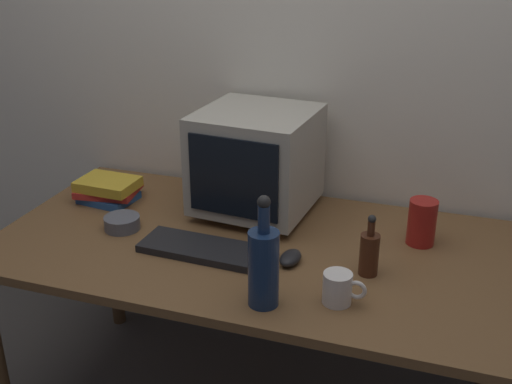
% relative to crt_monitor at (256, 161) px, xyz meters
% --- Properties ---
extents(back_wall, '(4.00, 0.08, 2.50)m').
position_rel_crt_monitor_xyz_m(back_wall, '(0.08, 0.27, 0.33)').
color(back_wall, silver).
rests_on(back_wall, ground).
extents(desk, '(1.69, 0.87, 0.73)m').
position_rel_crt_monitor_xyz_m(desk, '(0.08, -0.23, -0.27)').
color(desk, brown).
rests_on(desk, ground).
extents(crt_monitor, '(0.41, 0.41, 0.37)m').
position_rel_crt_monitor_xyz_m(crt_monitor, '(0.00, 0.00, 0.00)').
color(crt_monitor, '#B2AD9E').
rests_on(crt_monitor, desk).
extents(keyboard, '(0.43, 0.17, 0.02)m').
position_rel_crt_monitor_xyz_m(keyboard, '(-0.05, -0.34, -0.18)').
color(keyboard, black).
rests_on(keyboard, desk).
extents(computer_mouse, '(0.07, 0.11, 0.04)m').
position_rel_crt_monitor_xyz_m(computer_mouse, '(0.22, -0.32, -0.17)').
color(computer_mouse, black).
rests_on(computer_mouse, desk).
extents(bottle_tall, '(0.08, 0.08, 0.32)m').
position_rel_crt_monitor_xyz_m(bottle_tall, '(0.20, -0.55, -0.07)').
color(bottle_tall, navy).
rests_on(bottle_tall, desk).
extents(bottle_short, '(0.06, 0.06, 0.19)m').
position_rel_crt_monitor_xyz_m(bottle_short, '(0.45, -0.31, -0.12)').
color(bottle_short, '#472314').
rests_on(bottle_short, desk).
extents(book_stack, '(0.23, 0.20, 0.09)m').
position_rel_crt_monitor_xyz_m(book_stack, '(-0.55, -0.09, -0.15)').
color(book_stack, '#28569E').
rests_on(book_stack, desk).
extents(mug, '(0.12, 0.08, 0.09)m').
position_rel_crt_monitor_xyz_m(mug, '(0.40, -0.48, -0.15)').
color(mug, white).
rests_on(mug, desk).
extents(cd_spindle, '(0.12, 0.12, 0.04)m').
position_rel_crt_monitor_xyz_m(cd_spindle, '(-0.39, -0.28, -0.17)').
color(cd_spindle, '#595B66').
rests_on(cd_spindle, desk).
extents(metal_canister, '(0.09, 0.09, 0.15)m').
position_rel_crt_monitor_xyz_m(metal_canister, '(0.58, -0.06, -0.12)').
color(metal_canister, '#A51E19').
rests_on(metal_canister, desk).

